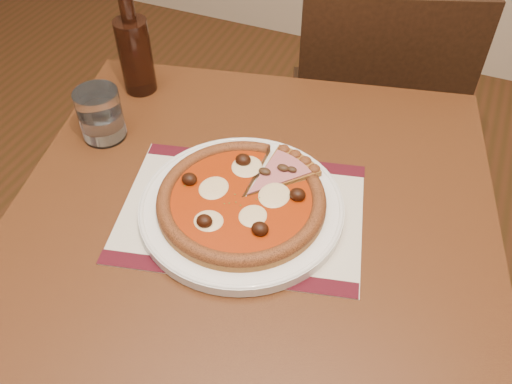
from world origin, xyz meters
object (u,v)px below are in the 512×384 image
at_px(pizza, 241,199).
at_px(water_glass, 100,115).
at_px(chair_far, 371,110).
at_px(plate, 242,208).
at_px(table, 252,251).
at_px(bottle, 135,52).

relative_size(pizza, water_glass, 2.78).
height_order(chair_far, plate, chair_far).
bearing_deg(water_glass, pizza, -14.09).
height_order(table, plate, plate).
xyz_separation_m(table, pizza, (-0.02, -0.01, 0.13)).
relative_size(plate, pizza, 1.22).
height_order(chair_far, bottle, bottle).
height_order(pizza, bottle, bottle).
bearing_deg(pizza, table, 18.52).
bearing_deg(bottle, table, -33.64).
bearing_deg(bottle, plate, -35.37).
xyz_separation_m(plate, bottle, (-0.34, 0.24, 0.08)).
xyz_separation_m(table, water_glass, (-0.33, 0.07, 0.15)).
xyz_separation_m(plate, pizza, (-0.00, -0.00, 0.02)).
bearing_deg(bottle, pizza, -35.41).
xyz_separation_m(pizza, water_glass, (-0.32, 0.08, 0.02)).
relative_size(table, plate, 2.88).
height_order(pizza, water_glass, water_glass).
xyz_separation_m(table, plate, (-0.02, -0.00, 0.11)).
height_order(chair_far, water_glass, chair_far).
bearing_deg(plate, table, 17.84).
relative_size(table, chair_far, 1.08).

